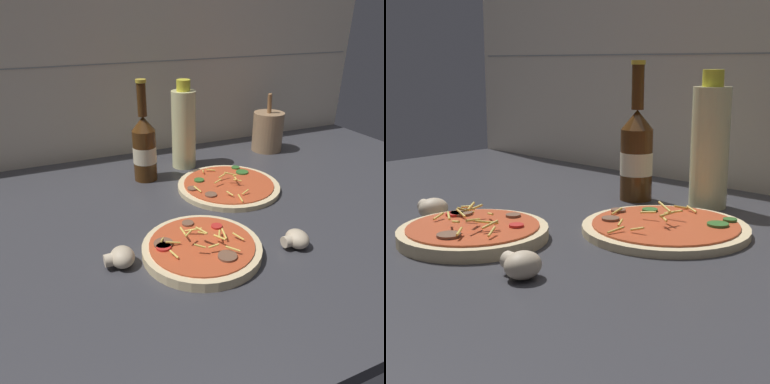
{
  "view_description": "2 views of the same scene",
  "coord_description": "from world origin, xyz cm",
  "views": [
    {
      "loc": [
        -31.32,
        -66.05,
        43.57
      ],
      "look_at": [
        0.24,
        5.48,
        5.55
      ],
      "focal_mm": 35.0,
      "sensor_mm": 36.0,
      "label": 1
    },
    {
      "loc": [
        63.69,
        -62.73,
        28.46
      ],
      "look_at": [
        -2.51,
        5.04,
        7.37
      ],
      "focal_mm": 55.0,
      "sensor_mm": 36.0,
      "label": 2
    }
  ],
  "objects": [
    {
      "name": "pizza_far",
      "position": [
        12.11,
        9.42,
        3.26
      ],
      "size": [
        25.88,
        25.88,
        4.81
      ],
      "color": "beige",
      "rests_on": "counter_slab"
    },
    {
      "name": "mushroom_left",
      "position": [
        -20.89,
        -11.24,
        4.29
      ],
      "size": [
        5.38,
        5.13,
        3.59
      ],
      "color": "beige",
      "rests_on": "counter_slab"
    },
    {
      "name": "mushroom_right",
      "position": [
        11.23,
        -18.91,
        4.24
      ],
      "size": [
        5.22,
        4.97,
        3.48
      ],
      "color": "beige",
      "rests_on": "counter_slab"
    },
    {
      "name": "tile_backsplash",
      "position": [
        0.0,
        45.5,
        30.0
      ],
      "size": [
        160.0,
        1.13,
        60.0
      ],
      "color": "beige",
      "rests_on": "ground"
    },
    {
      "name": "beer_bottle",
      "position": [
        -5.28,
        23.73,
        11.57
      ],
      "size": [
        6.2,
        6.2,
        26.2
      ],
      "color": "#47280F",
      "rests_on": "counter_slab"
    },
    {
      "name": "pizza_near",
      "position": [
        -6.17,
        -13.51,
        3.59
      ],
      "size": [
        22.36,
        22.36,
        5.51
      ],
      "color": "beige",
      "rests_on": "counter_slab"
    },
    {
      "name": "counter_slab",
      "position": [
        0.0,
        0.0,
        1.25
      ],
      "size": [
        160.0,
        90.0,
        2.5
      ],
      "color": "#38383D",
      "rests_on": "ground"
    },
    {
      "name": "oil_bottle",
      "position": [
        7.76,
        28.29,
        13.81
      ],
      "size": [
        6.82,
        6.82,
        24.6
      ],
      "color": "beige",
      "rests_on": "counter_slab"
    }
  ]
}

